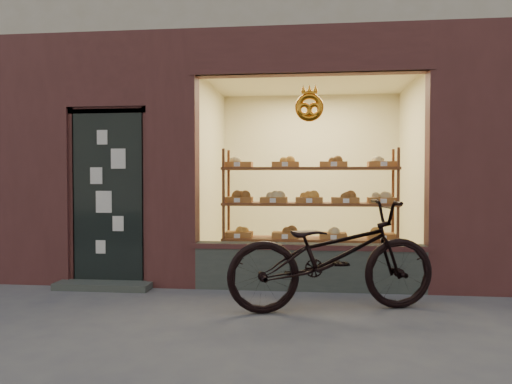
# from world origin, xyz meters

# --- Properties ---
(ground) EXTENTS (90.00, 90.00, 0.00)m
(ground) POSITION_xyz_m (0.00, 0.00, 0.00)
(ground) COLOR #5B5B5B
(display_shelf) EXTENTS (2.20, 0.45, 1.70)m
(display_shelf) POSITION_xyz_m (0.45, 2.55, 0.87)
(display_shelf) COLOR brown
(display_shelf) RESTS_ON ground
(bicycle) EXTENTS (2.24, 1.26, 1.11)m
(bicycle) POSITION_xyz_m (0.68, 1.22, 0.56)
(bicycle) COLOR black
(bicycle) RESTS_ON ground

